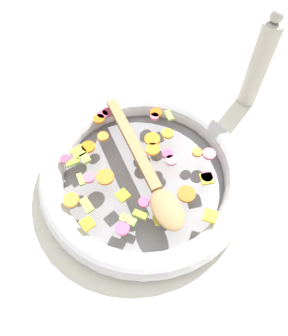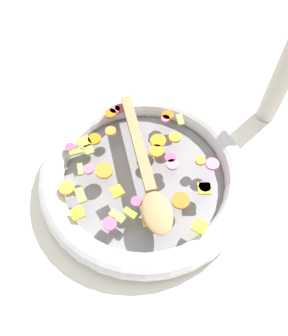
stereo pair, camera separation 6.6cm
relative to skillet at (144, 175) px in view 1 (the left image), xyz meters
The scene contains 5 objects.
ground_plane 0.02m from the skillet, ahead, with size 4.00×4.00×0.00m, color silver.
skillet is the anchor object (origin of this frame).
chopped_vegetables 0.04m from the skillet, 161.17° to the left, with size 0.33×0.31×0.01m.
wooden_spoon 0.05m from the skillet, 66.49° to the right, with size 0.17×0.33×0.01m.
pepper_mill 0.36m from the skillet, 42.19° to the left, with size 0.04×0.04×0.25m.
Camera 1 is at (-0.00, -0.35, 0.61)m, focal length 35.00 mm.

